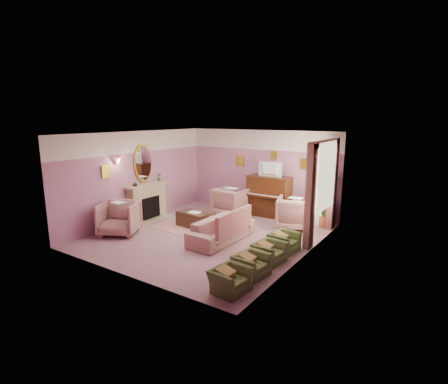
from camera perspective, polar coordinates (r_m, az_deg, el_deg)
The scene contains 48 objects.
floor at distance 9.81m, azimuth -2.44°, elevation -7.04°, with size 5.50×6.00×0.01m, color gray.
ceiling at distance 9.27m, azimuth -2.60°, elevation 9.53°, with size 5.50×6.00×0.01m, color white.
wall_back at distance 11.96m, azimuth 5.99°, elevation 3.33°, with size 5.50×0.02×2.80m, color #7C5377.
wall_front at distance 7.30m, azimuth -16.53°, elevation -2.84°, with size 5.50×0.02×2.80m, color #7C5377.
wall_left at distance 11.26m, azimuth -13.92°, elevation 2.48°, with size 0.02×6.00×2.80m, color #7C5377.
wall_right at distance 8.16m, azimuth 13.29°, elevation -1.09°, with size 0.02×6.00×2.80m, color #7C5377.
picture_rail_band at distance 11.83m, azimuth 6.08°, elevation 8.47°, with size 5.50×0.01×0.65m, color beige.
stripe_panel at distance 9.44m, azimuth 15.88°, elevation -1.47°, with size 0.01×3.00×2.15m, color #A8AEA2.
fireplace_surround at distance 11.44m, azimuth -12.43°, elevation -1.64°, with size 0.30×1.40×1.10m, color tan.
fireplace_inset at distance 11.41m, azimuth -12.04°, elevation -2.44°, with size 0.18×0.72×0.68m, color black.
fire_ember at distance 11.43m, azimuth -11.86°, elevation -3.34°, with size 0.06×0.54×0.10m, color orange.
mantel_shelf at distance 11.30m, azimuth -12.45°, elevation 1.15°, with size 0.40×1.55×0.07m, color tan.
hearth at distance 11.44m, azimuth -11.60°, elevation -4.39°, with size 0.55×1.50×0.02m, color tan.
mirror_frame at distance 11.30m, azimuth -13.10°, elevation 4.61°, with size 0.04×0.72×1.20m, color gold.
mirror_glass at distance 11.28m, azimuth -13.02°, elevation 4.60°, with size 0.01×0.60×1.06m, color silver.
sconce_shade at distance 10.53m, azimuth -17.00°, elevation 4.85°, with size 0.20×0.20×0.16m, color #FF9F98.
piano at distance 11.60m, azimuth 7.36°, elevation -0.76°, with size 1.40×0.60×1.30m, color #3A1B0C.
piano_keyshelf at distance 11.28m, azimuth 6.57°, elevation -0.75°, with size 1.30×0.12×0.06m, color #3A1B0C.
piano_keys at distance 11.27m, azimuth 6.58°, elevation -0.55°, with size 1.20×0.08×0.02m, color beige.
piano_top at distance 11.47m, azimuth 7.44°, elevation 2.46°, with size 1.45×0.65×0.04m, color #3A1B0C.
television at distance 11.38m, azimuth 7.37°, elevation 3.86°, with size 0.80×0.12×0.48m, color black.
print_back_left at distance 12.27m, azimuth 2.61°, elevation 5.11°, with size 0.30×0.03×0.38m, color gold.
print_back_right at distance 11.24m, azimuth 12.96°, elevation 4.48°, with size 0.26×0.03×0.34m, color gold.
print_back_mid at distance 11.62m, azimuth 8.15°, elevation 6.00°, with size 0.22×0.03×0.26m, color gold.
print_left_wall at distance 10.42m, azimuth -18.71°, elevation 3.22°, with size 0.03×0.28×0.36m, color gold.
window_blind at distance 9.56m, azimuth 16.36°, elevation 2.50°, with size 0.03×1.40×1.80m, color beige.
curtain_left at distance 8.81m, azimuth 13.91°, elevation -0.83°, with size 0.16×0.34×2.60m, color #985453.
curtain_right at distance 10.52m, azimuth 17.33°, elevation 1.07°, with size 0.16×0.34×2.60m, color #985453.
pelmet at distance 9.49m, azimuth 16.21°, elevation 7.67°, with size 0.16×2.20×0.16m, color #985453.
mantel_plant at distance 11.65m, azimuth -10.52°, elevation 2.40°, with size 0.16×0.16×0.28m, color #438139.
mantel_vase at distance 10.94m, azimuth -14.32°, elevation 1.28°, with size 0.16×0.16×0.16m, color beige.
area_rug at distance 10.51m, azimuth -4.22°, elevation -5.71°, with size 2.50×1.80×0.01m, color tan.
coffee_table at distance 10.50m, azimuth -5.03°, elevation -4.48°, with size 1.00×0.50×0.45m, color #382315.
table_paper at distance 10.41m, azimuth -4.83°, elevation -3.31°, with size 0.35×0.28×0.01m, color white.
sofa at distance 9.23m, azimuth -0.41°, elevation -5.53°, with size 0.69×2.08×0.84m, color #A1736A.
sofa_throw at distance 8.97m, azimuth 1.71°, elevation -4.86°, with size 0.11×1.58×0.58m, color #985453.
floral_armchair_left at distance 11.63m, azimuth 1.18°, elevation -1.30°, with size 0.99×0.99×1.03m, color #A1736A.
floral_armchair_right at distance 10.45m, azimuth 11.48°, elevation -3.10°, with size 0.99×0.99×1.03m, color #A1736A.
floral_armchair_front at distance 10.15m, azimuth -16.77°, elevation -3.84°, with size 0.99×0.99×1.03m, color #A1736A.
olive_chair_a at distance 6.72m, azimuth 0.97°, elevation -13.59°, with size 0.50×0.71×0.61m, color #4A592A.
olive_chair_b at distance 7.37m, azimuth 4.48°, elevation -11.24°, with size 0.50×0.71×0.61m, color #4A592A.
olive_chair_c at distance 8.04m, azimuth 7.37°, elevation -9.24°, with size 0.50×0.71×0.61m, color #4A592A.
olive_chair_d at distance 8.74m, azimuth 9.77°, elevation -7.54°, with size 0.50×0.71×0.61m, color #4A592A.
side_table at distance 11.00m, azimuth 15.38°, elevation -3.42°, with size 0.52×0.52×0.70m, color white.
side_plant_big at distance 10.88m, azimuth 15.53°, elevation -0.78°, with size 0.30×0.30×0.34m, color #438139.
side_plant_small at distance 10.76m, azimuth 15.96°, elevation -1.12°, with size 0.16×0.16×0.28m, color #438139.
palm_pot at distance 10.91m, azimuth 15.91°, elevation -4.57°, with size 0.34×0.34×0.34m, color #955036.
palm_plant at distance 10.70m, azimuth 16.18°, elevation 0.00°, with size 0.76×0.76×1.44m, color #438139.
Camera 1 is at (5.46, -7.48, 3.23)m, focal length 28.00 mm.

